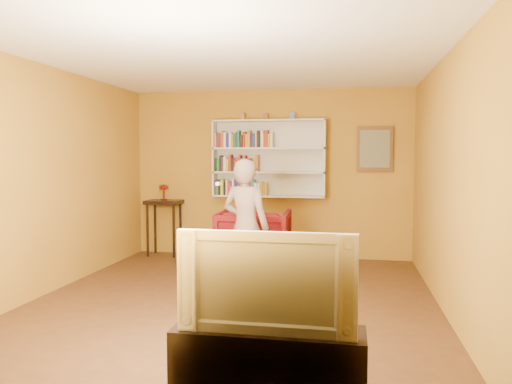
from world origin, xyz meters
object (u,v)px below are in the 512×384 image
at_px(person, 246,227).
at_px(bookshelf, 269,159).
at_px(tv_cabinet, 268,362).
at_px(television, 268,279).
at_px(console_table, 164,210).
at_px(armchair, 254,242).
at_px(ruby_lustre, 164,189).

bearing_deg(person, bookshelf, -72.16).
distance_m(tv_cabinet, television, 0.57).
xyz_separation_m(bookshelf, tv_cabinet, (0.74, -4.66, -1.36)).
height_order(console_table, tv_cabinet, console_table).
distance_m(bookshelf, console_table, 1.93).
relative_size(bookshelf, person, 1.12).
xyz_separation_m(armchair, television, (0.76, -3.49, 0.35)).
bearing_deg(person, television, 121.11).
relative_size(armchair, television, 0.84).
relative_size(person, tv_cabinet, 1.23).
bearing_deg(television, bookshelf, 99.29).
bearing_deg(console_table, person, -48.96).
distance_m(console_table, person, 2.75).
bearing_deg(ruby_lustre, television, -61.26).
height_order(bookshelf, television, bookshelf).
bearing_deg(tv_cabinet, person, 105.25).
bearing_deg(armchair, ruby_lustre, -32.82).
xyz_separation_m(ruby_lustre, person, (1.81, -2.08, -0.30)).
relative_size(bookshelf, ruby_lustre, 6.92).
distance_m(console_table, armchair, 2.01).
distance_m(console_table, television, 5.13).
height_order(tv_cabinet, television, television).
bearing_deg(armchair, television, 100.06).
distance_m(ruby_lustre, tv_cabinet, 5.21).
height_order(ruby_lustre, tv_cabinet, ruby_lustre).
distance_m(person, television, 2.51).
relative_size(console_table, person, 0.57).
height_order(person, television, person).
bearing_deg(television, tv_cabinet, 0.00).
xyz_separation_m(bookshelf, person, (0.08, -2.24, -0.79)).
xyz_separation_m(console_table, person, (1.81, -2.08, 0.05)).
distance_m(armchair, person, 1.12).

